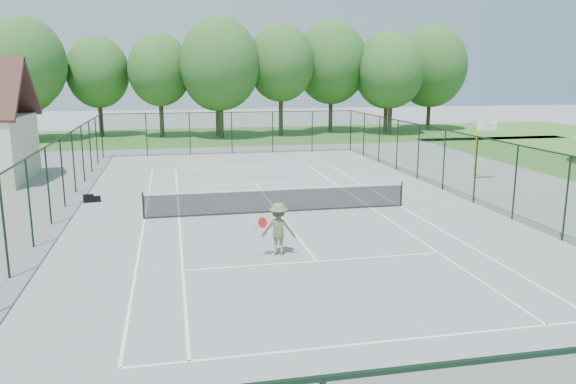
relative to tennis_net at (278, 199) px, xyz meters
name	(u,v)px	position (x,y,z in m)	size (l,w,h in m)	color
ground	(278,212)	(0.00, 0.00, -0.58)	(140.00, 140.00, 0.00)	gray
grass_far	(218,136)	(0.00, 30.00, -0.57)	(80.00, 16.00, 0.01)	#45792C
court_lines	(278,212)	(0.00, 0.00, -0.57)	(11.05, 23.85, 0.01)	white
tennis_net	(278,199)	(0.00, 0.00, 0.00)	(11.08, 0.08, 1.10)	black
fence_enclosure	(278,176)	(0.00, 0.00, 0.98)	(18.05, 36.05, 3.02)	#15331A
tree_line_far	(217,70)	(0.00, 30.00, 5.42)	(39.40, 6.40, 9.70)	#3C2F1C
basketball_goal	(482,133)	(12.28, 5.16, 1.99)	(1.20, 1.43, 3.65)	#FBBE00
sports_bag_a	(88,198)	(-8.09, 3.63, -0.39)	(0.45, 0.27, 0.36)	black
sports_bag_b	(97,199)	(-7.74, 3.67, -0.44)	(0.34, 0.21, 0.27)	black
tennis_player	(279,229)	(-1.03, -5.46, 0.28)	(2.08, 0.90, 1.71)	#636747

